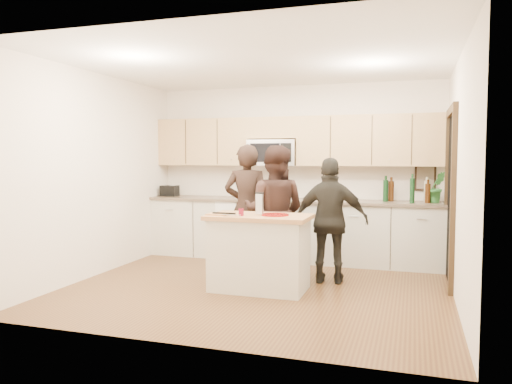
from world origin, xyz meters
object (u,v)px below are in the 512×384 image
(island, at_px, (259,252))
(woman_right, at_px, (331,221))
(woman_center, at_px, (274,212))
(toaster, at_px, (170,191))
(woman_left, at_px, (247,208))

(island, bearing_deg, woman_right, 38.35)
(woman_center, bearing_deg, toaster, -28.82)
(woman_left, height_order, woman_center, woman_left)
(island, height_order, toaster, toaster)
(woman_left, bearing_deg, woman_right, 159.97)
(island, xyz_separation_m, woman_right, (0.75, 0.59, 0.33))
(toaster, xyz_separation_m, woman_center, (2.11, -1.13, -0.16))
(woman_left, bearing_deg, island, 110.02)
(woman_center, height_order, woman_right, woman_center)
(island, distance_m, woman_center, 0.78)
(toaster, xyz_separation_m, woman_left, (1.66, -0.92, -0.15))
(toaster, bearing_deg, woman_left, -29.07)
(toaster, height_order, woman_right, woman_right)
(woman_right, bearing_deg, woman_left, -18.63)
(island, height_order, woman_center, woman_center)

